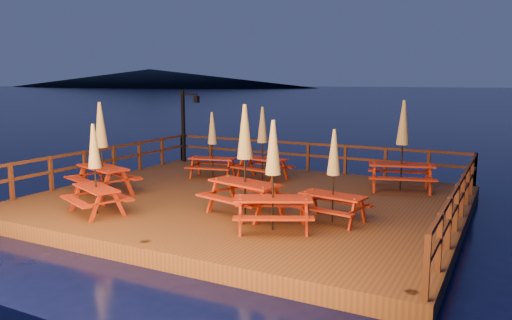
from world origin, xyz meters
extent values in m
plane|color=black|center=(0.00, 0.00, 0.00)|extent=(500.00, 500.00, 0.00)
cube|color=#4B3318|center=(0.00, 0.00, 0.20)|extent=(12.00, 10.00, 0.40)
cylinder|color=#3A2312|center=(-5.60, 4.60, -0.30)|extent=(0.24, 0.24, 1.40)
cylinder|color=#3A2312|center=(0.00, -4.60, -0.30)|extent=(0.24, 0.24, 1.40)
cylinder|color=#3A2312|center=(0.00, 4.60, -0.30)|extent=(0.24, 0.24, 1.40)
cylinder|color=#3A2312|center=(5.60, 4.60, -0.30)|extent=(0.24, 0.24, 1.40)
cube|color=#3A2312|center=(0.00, 4.85, 1.45)|extent=(11.70, 0.06, 0.09)
cube|color=#3A2312|center=(0.00, 4.85, 1.01)|extent=(11.70, 0.06, 0.09)
cube|color=#3A2312|center=(-4.68, 4.85, 0.95)|extent=(0.10, 0.10, 1.10)
cube|color=#3A2312|center=(0.00, 4.85, 0.95)|extent=(0.10, 0.10, 1.10)
cube|color=#3A2312|center=(4.68, 4.85, 0.95)|extent=(0.10, 0.10, 1.10)
cube|color=#3A2312|center=(-5.85, 0.00, 1.45)|extent=(0.06, 9.70, 0.09)
cube|color=#3A2312|center=(-5.85, 0.00, 1.01)|extent=(0.06, 9.70, 0.09)
cube|color=#3A2312|center=(-5.85, 0.00, 0.95)|extent=(0.10, 0.10, 1.10)
cube|color=#3A2312|center=(-5.85, 3.88, 0.95)|extent=(0.10, 0.10, 1.10)
cube|color=#3A2312|center=(5.85, 0.00, 1.45)|extent=(0.06, 9.70, 0.09)
cube|color=#3A2312|center=(5.85, 0.00, 1.01)|extent=(0.06, 9.70, 0.09)
cube|color=#3A2312|center=(5.85, -3.88, 0.95)|extent=(0.10, 0.10, 1.10)
cube|color=#3A2312|center=(5.85, 0.00, 0.95)|extent=(0.10, 0.10, 1.10)
cube|color=#3A2312|center=(5.85, 3.88, 0.95)|extent=(0.10, 0.10, 1.10)
cube|color=black|center=(-5.55, 4.55, 1.90)|extent=(0.12, 0.12, 3.00)
cube|color=black|center=(-5.20, 4.55, 3.25)|extent=(0.70, 0.06, 0.06)
cube|color=black|center=(-4.85, 4.55, 3.05)|extent=(0.18, 0.18, 0.28)
sphere|color=#FFB666|center=(-4.85, 4.55, 3.05)|extent=(0.14, 0.14, 0.14)
ellipsoid|color=black|center=(-160.00, 190.00, 4.50)|extent=(180.00, 84.00, 9.00)
cube|color=maroon|center=(-2.61, -3.39, 1.08)|extent=(1.76, 1.23, 0.05)
cube|color=maroon|center=(-2.39, -2.89, 0.81)|extent=(1.61, 0.88, 0.05)
cube|color=maroon|center=(-2.82, -3.90, 0.81)|extent=(1.61, 0.88, 0.05)
cube|color=maroon|center=(-3.12, -2.85, 0.74)|extent=(0.09, 0.11, 0.68)
cube|color=maroon|center=(-3.35, -3.40, 0.74)|extent=(0.09, 0.11, 0.68)
cube|color=maroon|center=(-1.86, -3.39, 0.74)|extent=(0.09, 0.11, 0.68)
cube|color=maroon|center=(-2.10, -3.94, 0.74)|extent=(0.09, 0.11, 0.68)
cylinder|color=black|center=(-2.61, -3.39, 1.54)|extent=(0.04, 0.04, 2.28)
cone|color=tan|center=(-2.61, -3.39, 2.18)|extent=(0.33, 0.33, 1.14)
sphere|color=black|center=(-2.61, -3.39, 2.71)|extent=(0.06, 0.06, 0.06)
cube|color=maroon|center=(3.84, 3.06, 1.23)|extent=(2.12, 1.28, 0.06)
cube|color=maroon|center=(3.66, 3.70, 0.90)|extent=(1.99, 0.83, 0.06)
cube|color=maroon|center=(4.01, 2.43, 0.90)|extent=(1.99, 0.83, 0.06)
cube|color=maroon|center=(2.94, 3.19, 0.81)|extent=(0.09, 0.12, 0.83)
cube|color=maroon|center=(3.14, 2.49, 0.81)|extent=(0.09, 0.12, 0.83)
cube|color=maroon|center=(4.53, 3.64, 0.81)|extent=(0.09, 0.12, 0.83)
cube|color=maroon|center=(4.73, 2.94, 0.81)|extent=(0.09, 0.12, 0.83)
cylinder|color=black|center=(3.84, 3.06, 1.78)|extent=(0.05, 0.05, 2.75)
cone|color=tan|center=(3.84, 3.06, 2.55)|extent=(0.40, 0.40, 1.38)
sphere|color=black|center=(3.84, 3.06, 3.19)|extent=(0.08, 0.08, 0.08)
cube|color=maroon|center=(3.09, -1.28, 1.07)|extent=(1.67, 0.86, 0.04)
cube|color=maroon|center=(3.17, -0.76, 0.80)|extent=(1.62, 0.49, 0.04)
cube|color=maroon|center=(3.01, -1.81, 0.80)|extent=(1.62, 0.49, 0.04)
cube|color=maroon|center=(2.48, -0.89, 0.73)|extent=(0.07, 0.10, 0.67)
cube|color=maroon|center=(2.39, -1.47, 0.73)|extent=(0.07, 0.10, 0.67)
cube|color=maroon|center=(3.79, -1.10, 0.73)|extent=(0.07, 0.10, 0.67)
cube|color=maroon|center=(3.70, -1.68, 0.73)|extent=(0.07, 0.10, 0.67)
cylinder|color=black|center=(3.09, -1.28, 1.51)|extent=(0.04, 0.04, 2.22)
cone|color=tan|center=(3.09, -1.28, 2.13)|extent=(0.32, 0.32, 1.11)
sphere|color=black|center=(3.09, -1.28, 2.64)|extent=(0.06, 0.06, 0.06)
cube|color=maroon|center=(0.86, -1.67, 1.23)|extent=(2.12, 1.25, 0.06)
cube|color=maroon|center=(1.02, -1.03, 0.90)|extent=(2.00, 0.81, 0.06)
cube|color=maroon|center=(0.69, -2.31, 0.90)|extent=(2.00, 0.81, 0.06)
cube|color=maroon|center=(0.15, -1.11, 0.81)|extent=(0.09, 0.12, 0.83)
cube|color=maroon|center=(-0.04, -1.81, 0.81)|extent=(0.09, 0.12, 0.83)
cube|color=maroon|center=(1.75, -1.53, 0.81)|extent=(0.09, 0.12, 0.83)
cube|color=maroon|center=(1.56, -2.24, 0.81)|extent=(0.09, 0.12, 0.83)
cylinder|color=black|center=(0.86, -1.67, 1.78)|extent=(0.05, 0.05, 2.76)
cone|color=tan|center=(0.86, -1.67, 2.55)|extent=(0.40, 0.40, 1.38)
sphere|color=black|center=(0.86, -1.67, 3.19)|extent=(0.08, 0.08, 0.08)
cube|color=maroon|center=(-2.57, 2.15, 1.08)|extent=(1.73, 0.96, 0.05)
cube|color=maroon|center=(-2.68, 2.68, 0.81)|extent=(1.64, 0.59, 0.05)
cube|color=maroon|center=(-2.45, 1.62, 0.81)|extent=(1.64, 0.59, 0.05)
cube|color=maroon|center=(-3.29, 2.30, 0.74)|extent=(0.07, 0.10, 0.68)
cube|color=maroon|center=(-3.17, 1.71, 0.74)|extent=(0.07, 0.10, 0.68)
cube|color=maroon|center=(-1.97, 2.58, 0.74)|extent=(0.07, 0.10, 0.68)
cube|color=maroon|center=(-1.84, 2.00, 0.74)|extent=(0.07, 0.10, 0.68)
cylinder|color=black|center=(-2.57, 2.15, 1.53)|extent=(0.04, 0.04, 2.26)
cone|color=tan|center=(-2.57, 2.15, 2.16)|extent=(0.33, 0.33, 1.13)
sphere|color=black|center=(-2.57, 2.15, 2.69)|extent=(0.06, 0.06, 0.06)
cube|color=maroon|center=(-0.81, 2.61, 1.14)|extent=(1.87, 1.00, 0.05)
cube|color=maroon|center=(-0.70, 3.19, 0.84)|extent=(1.79, 0.60, 0.05)
cube|color=maroon|center=(-0.92, 2.03, 0.84)|extent=(1.79, 0.60, 0.05)
cube|color=maroon|center=(-1.48, 3.06, 0.77)|extent=(0.08, 0.11, 0.74)
cube|color=maroon|center=(-1.60, 2.43, 0.77)|extent=(0.08, 0.11, 0.74)
cube|color=maroon|center=(-0.03, 2.79, 0.77)|extent=(0.08, 0.11, 0.74)
cube|color=maroon|center=(-0.15, 2.15, 0.77)|extent=(0.08, 0.11, 0.74)
cylinder|color=black|center=(-0.81, 2.61, 1.63)|extent=(0.04, 0.04, 2.46)
cone|color=tan|center=(-0.81, 2.61, 2.32)|extent=(0.35, 0.35, 1.23)
sphere|color=black|center=(-0.81, 2.61, 2.89)|extent=(0.07, 0.07, 0.07)
cube|color=maroon|center=(-4.13, -1.61, 1.21)|extent=(2.09, 1.33, 0.05)
cube|color=maroon|center=(-3.93, -0.99, 0.89)|extent=(1.95, 0.90, 0.05)
cube|color=maroon|center=(-4.33, -2.22, 0.89)|extent=(1.95, 0.90, 0.05)
cube|color=maroon|center=(-4.79, -1.01, 0.81)|extent=(0.10, 0.12, 0.81)
cube|color=maroon|center=(-5.01, -1.69, 0.81)|extent=(0.10, 0.12, 0.81)
cube|color=maroon|center=(-3.25, -1.52, 0.81)|extent=(0.10, 0.12, 0.81)
cube|color=maroon|center=(-3.47, -2.20, 0.81)|extent=(0.10, 0.12, 0.81)
cylinder|color=black|center=(-4.13, -1.61, 1.75)|extent=(0.05, 0.05, 2.71)
cone|color=tan|center=(-4.13, -1.61, 2.51)|extent=(0.39, 0.39, 1.35)
sphere|color=black|center=(-4.13, -1.61, 3.14)|extent=(0.08, 0.08, 0.08)
cube|color=maroon|center=(2.08, -2.57, 1.15)|extent=(1.91, 1.44, 0.05)
cube|color=maroon|center=(1.81, -2.04, 0.85)|extent=(1.72, 1.07, 0.05)
cube|color=maroon|center=(2.36, -3.10, 0.85)|extent=(1.72, 1.07, 0.05)
cube|color=maroon|center=(1.27, -2.62, 0.77)|extent=(0.10, 0.12, 0.75)
cube|color=maroon|center=(1.57, -3.21, 0.77)|extent=(0.10, 0.12, 0.75)
cube|color=maroon|center=(2.60, -1.94, 0.77)|extent=(0.10, 0.12, 0.75)
cube|color=maroon|center=(2.90, -2.52, 0.77)|extent=(0.10, 0.12, 0.75)
cylinder|color=black|center=(2.08, -2.57, 1.64)|extent=(0.04, 0.04, 2.48)
cone|color=tan|center=(2.08, -2.57, 2.34)|extent=(0.36, 0.36, 1.24)
sphere|color=black|center=(2.08, -2.57, 2.91)|extent=(0.07, 0.07, 0.07)
camera|label=1|loc=(6.92, -12.66, 3.86)|focal=35.00mm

